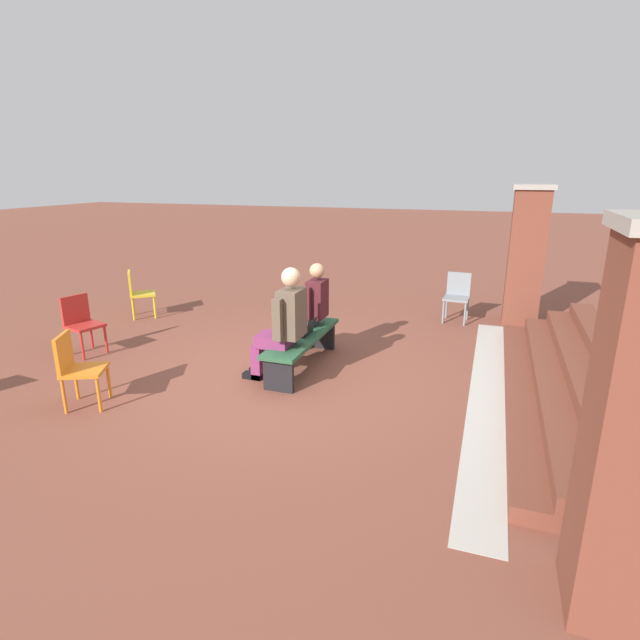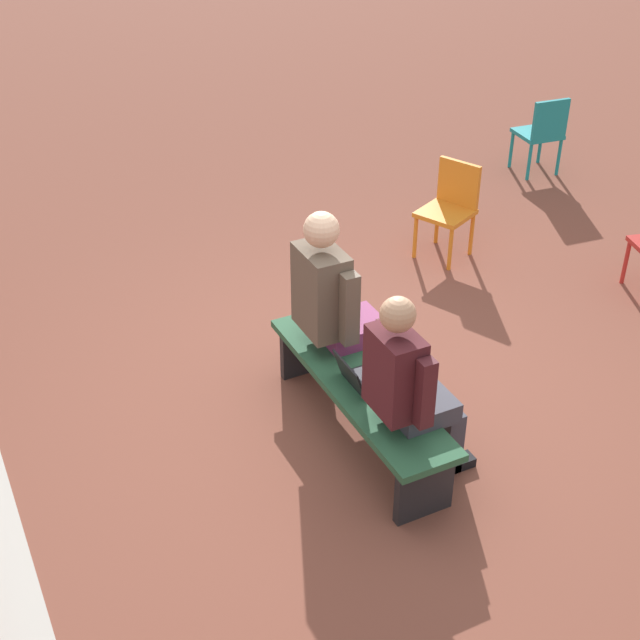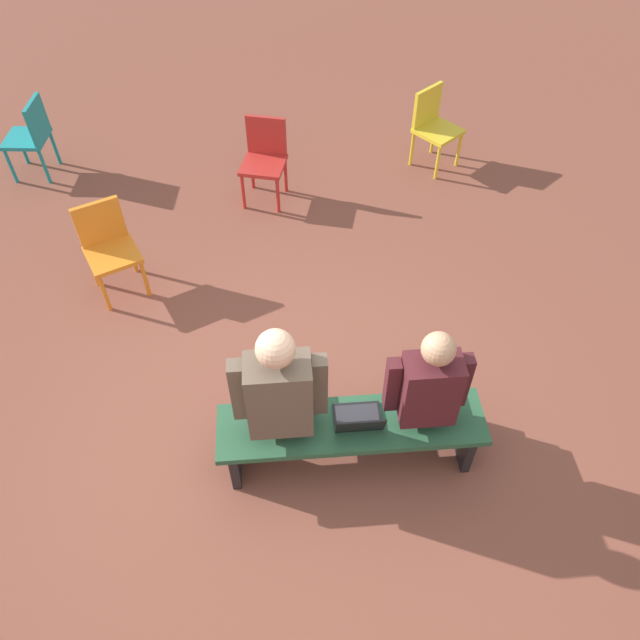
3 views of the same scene
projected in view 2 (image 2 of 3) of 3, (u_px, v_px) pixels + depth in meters
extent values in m
plane|color=brown|center=(345.00, 398.00, 6.24)|extent=(60.00, 60.00, 0.00)
cube|color=#285638|center=(359.00, 384.00, 5.67)|extent=(1.80, 0.44, 0.05)
cube|color=black|center=(424.00, 488.00, 5.19)|extent=(0.06, 0.37, 0.40)
cube|color=black|center=(305.00, 349.00, 6.40)|extent=(0.06, 0.37, 0.40)
cube|color=#383842|center=(422.00, 408.00, 5.34)|extent=(0.32, 0.37, 0.13)
cube|color=#383842|center=(452.00, 443.00, 5.50)|extent=(0.10, 0.11, 0.45)
cube|color=black|center=(457.00, 463.00, 5.62)|extent=(0.10, 0.22, 0.07)
cube|color=#383842|center=(437.00, 427.00, 5.63)|extent=(0.10, 0.11, 0.45)
cube|color=black|center=(442.00, 447.00, 5.75)|extent=(0.10, 0.22, 0.07)
cube|color=#47191E|center=(395.00, 373.00, 5.08)|extent=(0.36, 0.22, 0.52)
cube|color=maroon|center=(412.00, 372.00, 5.15)|extent=(0.05, 0.01, 0.31)
cube|color=#47191E|center=(425.00, 394.00, 4.95)|extent=(0.08, 0.09, 0.45)
cube|color=#47191E|center=(385.00, 352.00, 5.29)|extent=(0.08, 0.09, 0.45)
sphere|color=tan|center=(398.00, 315.00, 4.87)|extent=(0.21, 0.21, 0.21)
cube|color=#7F2D5B|center=(352.00, 329.00, 6.05)|extent=(0.36, 0.42, 0.15)
cube|color=#7F2D5B|center=(384.00, 363.00, 6.21)|extent=(0.12, 0.13, 0.45)
cube|color=black|center=(390.00, 382.00, 6.34)|extent=(0.12, 0.25, 0.07)
cube|color=#7F2D5B|center=(370.00, 349.00, 6.35)|extent=(0.12, 0.13, 0.45)
cube|color=black|center=(377.00, 368.00, 6.48)|extent=(0.12, 0.25, 0.07)
cube|color=brown|center=(321.00, 291.00, 5.76)|extent=(0.40, 0.25, 0.59)
cube|color=brown|center=(350.00, 309.00, 5.61)|extent=(0.09, 0.10, 0.50)
cube|color=brown|center=(314.00, 274.00, 5.99)|extent=(0.09, 0.10, 0.50)
sphere|color=#DBAD89|center=(321.00, 230.00, 5.52)|extent=(0.23, 0.23, 0.23)
cube|color=black|center=(368.00, 381.00, 5.64)|extent=(0.32, 0.22, 0.02)
cube|color=#2D2D33|center=(370.00, 379.00, 5.63)|extent=(0.29, 0.15, 0.00)
cube|color=black|center=(349.00, 374.00, 5.53)|extent=(0.32, 0.07, 0.19)
cube|color=#33519E|center=(350.00, 374.00, 5.53)|extent=(0.28, 0.06, 0.17)
cube|color=teal|center=(538.00, 134.00, 9.35)|extent=(0.46, 0.46, 0.04)
cube|color=teal|center=(551.00, 119.00, 9.09)|extent=(0.08, 0.40, 0.40)
cylinder|color=teal|center=(540.00, 145.00, 9.67)|extent=(0.04, 0.04, 0.40)
cylinder|color=teal|center=(511.00, 150.00, 9.56)|extent=(0.04, 0.04, 0.40)
cylinder|color=teal|center=(559.00, 157.00, 9.39)|extent=(0.04, 0.04, 0.40)
cylinder|color=teal|center=(529.00, 162.00, 9.28)|extent=(0.04, 0.04, 0.40)
cube|color=orange|center=(445.00, 213.00, 7.76)|extent=(0.56, 0.56, 0.04)
cube|color=orange|center=(459.00, 183.00, 7.76)|extent=(0.38, 0.20, 0.40)
cylinder|color=orange|center=(415.00, 237.00, 7.85)|extent=(0.04, 0.04, 0.40)
cylinder|color=orange|center=(450.00, 249.00, 7.67)|extent=(0.04, 0.04, 0.40)
cylinder|color=orange|center=(437.00, 223.00, 8.09)|extent=(0.04, 0.04, 0.40)
cylinder|color=orange|center=(472.00, 234.00, 7.90)|extent=(0.04, 0.04, 0.40)
cylinder|color=red|center=(626.00, 262.00, 7.47)|extent=(0.04, 0.04, 0.40)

